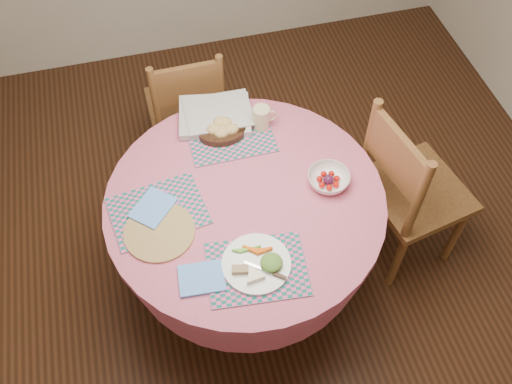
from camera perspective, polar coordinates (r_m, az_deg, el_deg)
ground at (r=3.13m, az=-0.90°, el=-8.69°), size 4.00×4.00×0.00m
room_envelope at (r=1.80m, az=-1.62°, el=17.62°), size 4.01×4.01×2.71m
dining_table at (r=2.65m, az=-1.05°, el=-3.10°), size 1.24×1.24×0.75m
chair_right at (r=2.89m, az=14.97°, el=0.24°), size 0.54×0.55×1.02m
chair_back at (r=3.26m, az=-6.86°, el=8.35°), size 0.43×0.41×0.91m
placemat_front at (r=2.30m, az=0.09°, el=-7.70°), size 0.43×0.34×0.01m
placemat_left at (r=2.49m, az=-9.78°, el=-1.87°), size 0.44×0.35×0.01m
placemat_back at (r=2.72m, az=-2.55°, el=5.62°), size 0.40×0.30×0.01m
wicker_trivet at (r=2.42m, az=-9.63°, el=-3.94°), size 0.30×0.30×0.01m
napkin_near at (r=2.29m, az=-5.46°, el=-8.60°), size 0.19×0.15×0.01m
napkin_far at (r=2.49m, az=-10.27°, el=-1.59°), size 0.23×0.23×0.01m
dinner_plate at (r=2.29m, az=0.24°, el=-7.16°), size 0.28×0.28×0.05m
bread_bowl at (r=2.71m, az=-3.40°, el=6.30°), size 0.23×0.23×0.08m
latte_mug at (r=2.72m, az=0.60°, el=7.45°), size 0.12×0.08×0.12m
fruit_bowl at (r=2.54m, az=7.26°, el=1.25°), size 0.23×0.23×0.06m
newspaper_stack at (r=2.79m, az=-4.09°, el=7.68°), size 0.38×0.33×0.04m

